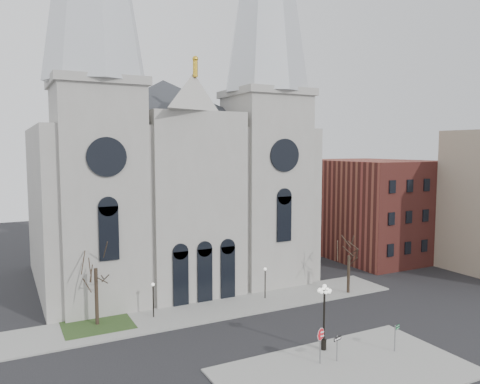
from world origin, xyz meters
name	(u,v)px	position (x,y,z in m)	size (l,w,h in m)	color
ground	(273,354)	(0.00, 0.00, 0.00)	(160.00, 160.00, 0.00)	black
sidewalk_near	(346,372)	(3.00, -5.00, 0.07)	(18.00, 10.00, 0.14)	gray
sidewalk_far	(215,309)	(0.00, 11.00, 0.07)	(40.00, 6.00, 0.14)	gray
grass_patch	(97,325)	(-11.00, 12.00, 0.09)	(6.00, 5.00, 0.18)	#27441D
cathedral	(172,125)	(0.00, 22.86, 18.48)	(33.00, 26.66, 54.00)	gray
bg_building_brick	(371,208)	(30.00, 22.00, 7.00)	(14.00, 18.00, 14.00)	brown
tree_left	(96,265)	(-11.00, 12.00, 5.58)	(3.20, 3.20, 7.50)	black
tree_right	(349,253)	(15.00, 9.00, 4.47)	(3.20, 3.20, 6.00)	black
ped_lamp_left	(153,294)	(-6.00, 11.50, 2.33)	(0.32, 0.32, 3.26)	black
ped_lamp_right	(265,278)	(6.00, 11.50, 2.33)	(0.32, 0.32, 3.26)	black
stop_sign	(320,338)	(2.07, -3.18, 2.05)	(0.98, 0.10, 2.70)	slate
globe_lamp	(324,309)	(3.76, -1.39, 3.42)	(1.48, 1.48, 5.22)	black
one_way_sign	(337,344)	(3.40, -3.45, 1.48)	(0.84, 0.25, 1.95)	slate
street_name_sign	(395,335)	(8.52, -4.15, 1.38)	(0.64, 0.26, 2.08)	slate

